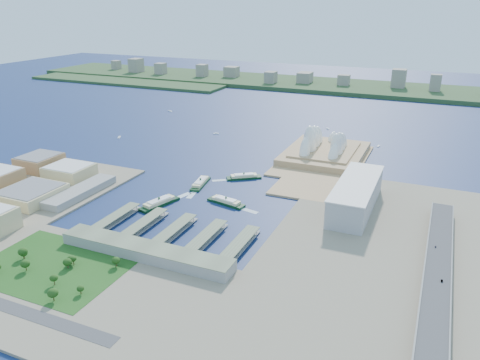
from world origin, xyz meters
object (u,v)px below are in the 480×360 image
at_px(opera_house, 326,140).
at_px(ferry_d, 226,200).
at_px(ferry_b, 244,176).
at_px(ferry_c, 159,201).
at_px(car_c, 436,246).
at_px(ferry_a, 200,182).
at_px(car_b, 442,281).
at_px(toaster_building, 356,195).

relative_size(opera_house, ferry_d, 3.26).
distance_m(ferry_b, ferry_c, 152.38).
xyz_separation_m(ferry_b, car_c, (279.79, -140.85, 10.40)).
relative_size(ferry_b, car_c, 13.12).
height_order(ferry_a, ferry_c, ferry_c).
bearing_deg(ferry_c, ferry_d, -136.95).
bearing_deg(car_b, ferry_a, -25.06).
height_order(opera_house, car_b, opera_house).
distance_m(opera_house, ferry_b, 178.57).
bearing_deg(opera_house, ferry_b, -120.20).
distance_m(ferry_a, car_c, 341.12).
xyz_separation_m(opera_house, toaster_building, (90.00, -200.00, -11.50)).
relative_size(ferry_d, car_b, 12.36).
xyz_separation_m(ferry_b, car_b, (287.79, -207.78, 10.55)).
relative_size(ferry_a, ferry_d, 1.03).
height_order(opera_house, car_c, opera_house).
height_order(opera_house, ferry_b, opera_house).
bearing_deg(car_c, car_b, 96.82).
bearing_deg(car_b, ferry_c, -11.20).
height_order(opera_house, ferry_d, opera_house).
bearing_deg(ferry_a, opera_house, 46.50).
bearing_deg(toaster_building, car_b, -55.79).
xyz_separation_m(toaster_building, ferry_a, (-227.74, -2.89, -15.14)).
height_order(toaster_building, car_b, toaster_building).
xyz_separation_m(ferry_a, ferry_c, (-15.71, -87.66, 0.40)).
relative_size(opera_house, ferry_b, 3.38).
xyz_separation_m(opera_house, car_b, (199.00, -360.35, -16.41)).
height_order(ferry_a, ferry_d, ferry_a).
relative_size(opera_house, toaster_building, 1.16).
distance_m(toaster_building, car_c, 137.67).
distance_m(ferry_a, car_b, 371.88).
distance_m(ferry_b, ferry_d, 99.07).
height_order(opera_house, ferry_c, opera_house).
xyz_separation_m(ferry_d, car_b, (272.21, -109.94, 10.37)).
bearing_deg(car_c, ferry_b, -26.72).
bearing_deg(ferry_a, car_b, -34.39).
bearing_deg(car_c, ferry_d, -9.25).
bearing_deg(opera_house, ferry_d, -106.30).
xyz_separation_m(toaster_building, car_c, (101.00, -93.42, -5.06)).
relative_size(toaster_building, car_b, 34.69).
bearing_deg(car_b, ferry_b, -35.83).
xyz_separation_m(ferry_a, ferry_d, (64.52, -47.52, -0.14)).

